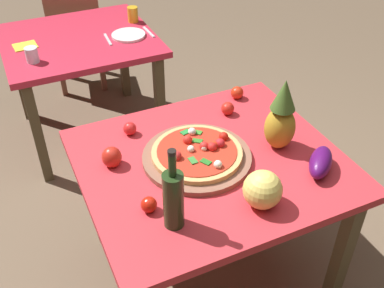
# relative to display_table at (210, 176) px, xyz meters

# --- Properties ---
(ground_plane) EXTENTS (10.00, 10.00, 0.00)m
(ground_plane) POSITION_rel_display_table_xyz_m (0.00, 0.00, -0.66)
(ground_plane) COLOR brown
(display_table) EXTENTS (1.11, 0.98, 0.75)m
(display_table) POSITION_rel_display_table_xyz_m (0.00, 0.00, 0.00)
(display_table) COLOR brown
(display_table) RESTS_ON ground_plane
(background_table) EXTENTS (0.97, 0.90, 0.75)m
(background_table) POSITION_rel_display_table_xyz_m (-0.23, 1.48, -0.01)
(background_table) COLOR brown
(background_table) RESTS_ON ground_plane
(dining_chair) EXTENTS (0.47, 0.47, 0.85)m
(dining_chair) POSITION_rel_display_table_xyz_m (-0.12, 2.16, -0.18)
(dining_chair) COLOR brown
(dining_chair) RESTS_ON ground_plane
(pizza_board) EXTENTS (0.47, 0.47, 0.02)m
(pizza_board) POSITION_rel_display_table_xyz_m (-0.05, 0.03, 0.10)
(pizza_board) COLOR brown
(pizza_board) RESTS_ON display_table
(pizza) EXTENTS (0.39, 0.39, 0.06)m
(pizza) POSITION_rel_display_table_xyz_m (-0.05, 0.03, 0.13)
(pizza) COLOR tan
(pizza) RESTS_ON pizza_board
(wine_bottle) EXTENTS (0.08, 0.08, 0.34)m
(wine_bottle) POSITION_rel_display_table_xyz_m (-0.29, -0.27, 0.22)
(wine_bottle) COLOR #203517
(wine_bottle) RESTS_ON display_table
(pineapple_left) EXTENTS (0.13, 0.13, 0.34)m
(pineapple_left) POSITION_rel_display_table_xyz_m (0.31, -0.04, 0.24)
(pineapple_left) COLOR #AE8724
(pineapple_left) RESTS_ON display_table
(melon) EXTENTS (0.15, 0.15, 0.15)m
(melon) POSITION_rel_display_table_xyz_m (0.05, -0.32, 0.17)
(melon) COLOR #E7CE61
(melon) RESTS_ON display_table
(bell_pepper) EXTENTS (0.08, 0.08, 0.09)m
(bell_pepper) POSITION_rel_display_table_xyz_m (-0.39, 0.15, 0.13)
(bell_pepper) COLOR red
(bell_pepper) RESTS_ON display_table
(eggplant) EXTENTS (0.21, 0.20, 0.09)m
(eggplant) POSITION_rel_display_table_xyz_m (0.38, -0.25, 0.14)
(eggplant) COLOR #470F52
(eggplant) RESTS_ON display_table
(tomato_by_bottle) EXTENTS (0.07, 0.07, 0.07)m
(tomato_by_bottle) POSITION_rel_display_table_xyz_m (0.35, 0.40, 0.12)
(tomato_by_bottle) COLOR red
(tomato_by_bottle) RESTS_ON display_table
(tomato_at_corner) EXTENTS (0.06, 0.06, 0.06)m
(tomato_at_corner) POSITION_rel_display_table_xyz_m (0.23, 0.29, 0.12)
(tomato_at_corner) COLOR red
(tomato_at_corner) RESTS_ON display_table
(tomato_beside_pepper) EXTENTS (0.06, 0.06, 0.06)m
(tomato_beside_pepper) POSITION_rel_display_table_xyz_m (-0.26, 0.33, 0.12)
(tomato_beside_pepper) COLOR red
(tomato_beside_pepper) RESTS_ON display_table
(tomato_near_board) EXTENTS (0.06, 0.06, 0.06)m
(tomato_near_board) POSITION_rel_display_table_xyz_m (-0.35, -0.17, 0.12)
(tomato_near_board) COLOR red
(tomato_near_board) RESTS_ON display_table
(drinking_glass_juice) EXTENTS (0.07, 0.07, 0.10)m
(drinking_glass_juice) POSITION_rel_display_table_xyz_m (0.19, 1.58, 0.14)
(drinking_glass_juice) COLOR gold
(drinking_glass_juice) RESTS_ON background_table
(drinking_glass_water) EXTENTS (0.08, 0.08, 0.09)m
(drinking_glass_water) POSITION_rel_display_table_xyz_m (-0.54, 1.26, 0.14)
(drinking_glass_water) COLOR silver
(drinking_glass_water) RESTS_ON background_table
(dinner_plate) EXTENTS (0.22, 0.22, 0.02)m
(dinner_plate) POSITION_rel_display_table_xyz_m (0.08, 1.37, 0.10)
(dinner_plate) COLOR white
(dinner_plate) RESTS_ON background_table
(fork_utensil) EXTENTS (0.03, 0.18, 0.01)m
(fork_utensil) POSITION_rel_display_table_xyz_m (-0.06, 1.37, 0.10)
(fork_utensil) COLOR silver
(fork_utensil) RESTS_ON background_table
(knife_utensil) EXTENTS (0.02, 0.18, 0.01)m
(knife_utensil) POSITION_rel_display_table_xyz_m (0.22, 1.37, 0.10)
(knife_utensil) COLOR silver
(knife_utensil) RESTS_ON background_table
(napkin_folded) EXTENTS (0.15, 0.13, 0.01)m
(napkin_folded) POSITION_rel_display_table_xyz_m (-0.56, 1.49, 0.09)
(napkin_folded) COLOR yellow
(napkin_folded) RESTS_ON background_table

